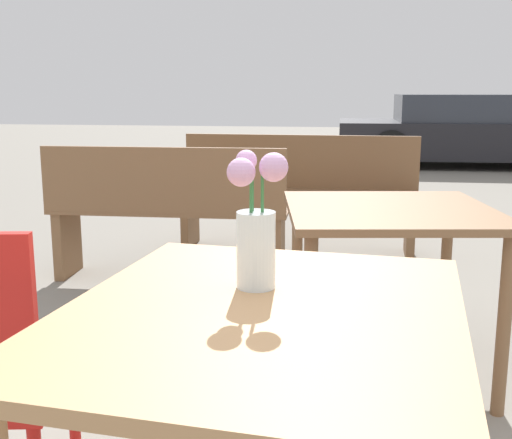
# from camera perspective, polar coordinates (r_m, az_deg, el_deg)

# --- Properties ---
(table_front) EXTENTS (0.86, 1.01, 0.76)m
(table_front) POSITION_cam_1_polar(r_m,az_deg,el_deg) (1.32, 0.58, -12.28)
(table_front) COLOR tan
(table_front) RESTS_ON ground_plane
(flower_vase) EXTENTS (0.13, 0.11, 0.30)m
(flower_vase) POSITION_cam_1_polar(r_m,az_deg,el_deg) (1.38, -0.01, -1.27)
(flower_vase) COLOR silver
(flower_vase) RESTS_ON table_front
(bench_middle) EXTENTS (1.77, 0.39, 0.85)m
(bench_middle) POSITION_cam_1_polar(r_m,az_deg,el_deg) (4.82, 3.78, 2.92)
(bench_middle) COLOR brown
(bench_middle) RESTS_ON ground_plane
(bench_far) EXTENTS (1.50, 0.42, 0.85)m
(bench_far) POSITION_cam_1_polar(r_m,az_deg,el_deg) (3.98, -7.93, 0.84)
(bench_far) COLOR brown
(bench_far) RESTS_ON ground_plane
(table_back) EXTENTS (0.94, 0.96, 0.72)m
(table_back) POSITION_cam_1_polar(r_m,az_deg,el_deg) (2.67, 11.76, -1.12)
(table_back) COLOR brown
(table_back) RESTS_ON ground_plane
(parked_car) EXTENTS (4.07, 1.95, 1.12)m
(parked_car) POSITION_cam_1_polar(r_m,az_deg,el_deg) (10.81, 18.31, 7.46)
(parked_car) COLOR black
(parked_car) RESTS_ON ground_plane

